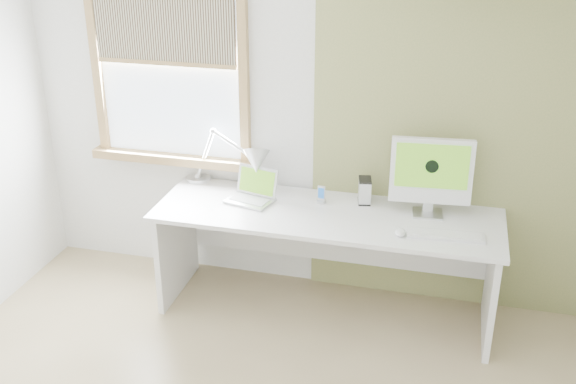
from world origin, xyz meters
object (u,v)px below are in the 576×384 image
(external_drive, at_px, (365,191))
(desk_lamp, at_px, (245,162))
(laptop, at_px, (253,192))
(imac, at_px, (431,173))
(desk, at_px, (328,236))

(external_drive, bearing_deg, desk_lamp, -178.10)
(laptop, bearing_deg, imac, 3.94)
(desk_lamp, relative_size, external_drive, 4.16)
(laptop, height_order, external_drive, laptop)
(desk_lamp, distance_m, external_drive, 0.82)
(desk, xyz_separation_m, imac, (0.62, 0.10, 0.47))
(desk, distance_m, laptop, 0.57)
(desk, height_order, laptop, laptop)
(desk, xyz_separation_m, laptop, (-0.51, 0.02, 0.25))
(laptop, bearing_deg, external_drive, 11.10)
(desk, distance_m, desk_lamp, 0.74)
(laptop, distance_m, imac, 1.16)
(desk_lamp, relative_size, imac, 1.35)
(desk, height_order, imac, imac)
(laptop, xyz_separation_m, external_drive, (0.72, 0.14, 0.03))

